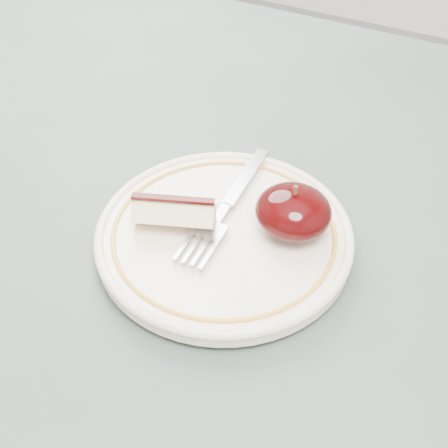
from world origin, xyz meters
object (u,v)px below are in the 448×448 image
at_px(plate, 224,236).
at_px(apple_half, 293,212).
at_px(table, 137,273).
at_px(fork, 226,206).

xyz_separation_m(plate, apple_half, (0.05, 0.03, 0.02)).
height_order(table, apple_half, apple_half).
bearing_deg(table, apple_half, 10.05).
relative_size(apple_half, fork, 0.40).
height_order(apple_half, fork, apple_half).
height_order(plate, apple_half, apple_half).
relative_size(plate, apple_half, 3.40).
distance_m(table, fork, 0.14).
distance_m(plate, fork, 0.03).
bearing_deg(apple_half, table, -169.95).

